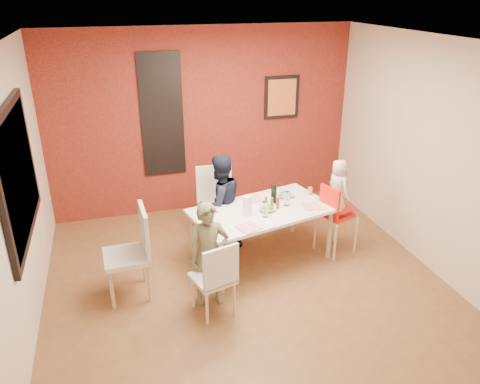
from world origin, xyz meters
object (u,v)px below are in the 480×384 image
object	(u,v)px
toddler	(338,187)
dining_table	(262,214)
chair_near	(216,276)
high_chair	(335,213)
paper_towel_roll	(247,206)
chair_far	(216,201)
child_near	(209,255)
chair_left	(134,248)
wine_bottle	(274,194)
child_far	(220,203)

from	to	relation	value
toddler	dining_table	bearing A→B (deg)	74.03
dining_table	toddler	world-z (taller)	toddler
chair_near	high_chair	distance (m)	1.92
toddler	paper_towel_roll	size ratio (longest dim) A/B	2.96
chair_near	chair_far	bearing A→B (deg)	-118.99
dining_table	child_near	xyz separation A→B (m)	(-0.81, -0.68, -0.05)
child_near	chair_left	bearing A→B (deg)	156.43
chair_near	high_chair	xyz separation A→B (m)	(1.73, 0.82, 0.09)
wine_bottle	high_chair	bearing A→B (deg)	-13.38
high_chair	child_near	distance (m)	1.85
chair_near	paper_towel_roll	bearing A→B (deg)	-140.72
chair_left	wine_bottle	size ratio (longest dim) A/B	3.79
dining_table	chair_left	distance (m)	1.59
dining_table	chair_far	world-z (taller)	chair_far
child_near	child_far	bearing A→B (deg)	73.81
child_far	wine_bottle	world-z (taller)	child_far
high_chair	child_near	bearing A→B (deg)	90.64
chair_left	paper_towel_roll	world-z (taller)	chair_left
chair_far	wine_bottle	xyz separation A→B (m)	(0.60, -0.57, 0.26)
high_chair	chair_left	bearing A→B (deg)	76.85
high_chair	child_far	distance (m)	1.45
chair_far	child_near	distance (m)	1.40
child_far	wine_bottle	distance (m)	0.71
chair_near	child_far	world-z (taller)	child_far
chair_far	child_far	size ratio (longest dim) A/B	0.79
high_chair	toddler	xyz separation A→B (m)	(0.02, 0.01, 0.34)
child_far	paper_towel_roll	distance (m)	0.57
child_far	toddler	size ratio (longest dim) A/B	1.83
toddler	paper_towel_roll	world-z (taller)	toddler
high_chair	child_near	world-z (taller)	child_near
child_near	paper_towel_roll	distance (m)	0.87
high_chair	chair_far	bearing A→B (deg)	43.00
chair_near	child_far	distance (m)	1.39
child_near	high_chair	bearing A→B (deg)	22.07
chair_far	high_chair	xyz separation A→B (m)	(1.36, -0.75, -0.01)
chair_left	high_chair	world-z (taller)	chair_left
child_far	child_near	bearing A→B (deg)	50.89
chair_left	chair_near	bearing A→B (deg)	48.60
chair_far	child_far	xyz separation A→B (m)	(-0.00, -0.25, 0.07)
chair_left	high_chair	bearing A→B (deg)	92.16
high_chair	wine_bottle	distance (m)	0.82
paper_towel_roll	child_far	bearing A→B (deg)	112.54
child_near	child_far	size ratio (longest dim) A/B	0.91
dining_table	high_chair	bearing A→B (deg)	-5.59
paper_towel_roll	chair_near	bearing A→B (deg)	-125.03
child_near	dining_table	bearing A→B (deg)	43.41
child_near	wine_bottle	size ratio (longest dim) A/B	4.32
paper_towel_roll	high_chair	bearing A→B (deg)	0.10
child_far	wine_bottle	size ratio (longest dim) A/B	4.73
dining_table	chair_near	distance (m)	1.22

